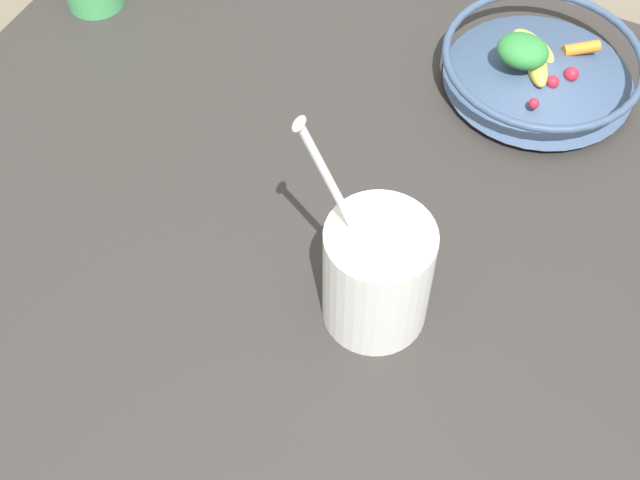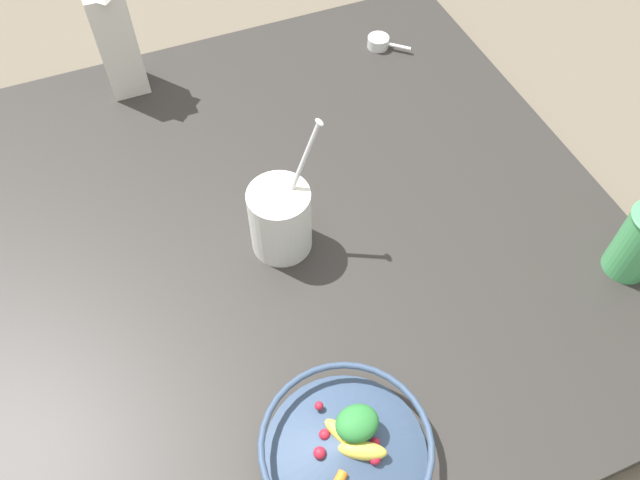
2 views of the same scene
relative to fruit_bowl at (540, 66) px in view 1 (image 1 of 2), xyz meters
The scene contains 4 objects.
ground_plane 0.44m from the fruit_bowl, ahead, with size 6.00×6.00×0.00m, color #665B4C.
countertop 0.43m from the fruit_bowl, ahead, with size 1.18×1.18×0.05m.
fruit_bowl is the anchor object (origin of this frame).
yogurt_tub 0.39m from the fruit_bowl, ahead, with size 0.11×0.14×0.26m.
Camera 1 is at (0.41, 0.19, 0.85)m, focal length 50.00 mm.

